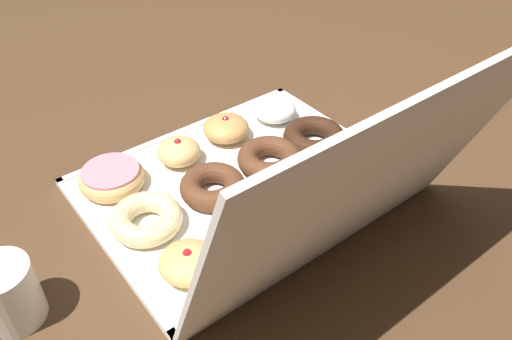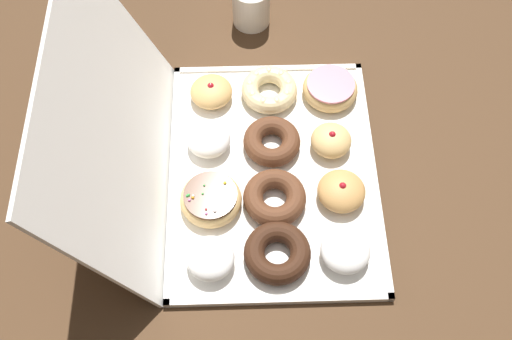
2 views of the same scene
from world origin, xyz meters
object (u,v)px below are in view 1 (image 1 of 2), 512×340
object	(u,v)px
chocolate_cake_ring_donut_5	(269,158)
jelly_filled_donut_11	(188,262)
sprinkle_donut_9	(314,192)
jelly_filled_donut_2	(179,151)
powdered_filled_donut_8	(363,164)
chocolate_cake_ring_donut_4	(313,136)
chocolate_cake_ring_donut_6	(214,187)
coffee_mug	(3,295)
powdered_filled_donut_0	(274,109)
jelly_filled_donut_1	(226,128)
donut_box	(241,183)
cruller_donut_7	(146,218)
powdered_filled_donut_10	(254,227)
pink_frosted_donut_3	(112,178)

from	to	relation	value
chocolate_cake_ring_donut_5	jelly_filled_donut_11	size ratio (longest dim) A/B	1.36
sprinkle_donut_9	jelly_filled_donut_11	size ratio (longest dim) A/B	1.33
jelly_filled_donut_2	powdered_filled_donut_8	distance (m)	0.34
chocolate_cake_ring_donut_4	sprinkle_donut_9	bearing A→B (deg)	48.13
chocolate_cake_ring_donut_6	coffee_mug	size ratio (longest dim) A/B	1.09
chocolate_cake_ring_donut_6	chocolate_cake_ring_donut_5	bearing A→B (deg)	-177.69
powdered_filled_donut_0	coffee_mug	bearing A→B (deg)	14.57
jelly_filled_donut_2	powdered_filled_donut_8	size ratio (longest dim) A/B	0.94
jelly_filled_donut_1	chocolate_cake_ring_donut_6	world-z (taller)	jelly_filled_donut_1
jelly_filled_donut_2	powdered_filled_donut_0	bearing A→B (deg)	-178.92
jelly_filled_donut_2	coffee_mug	size ratio (longest dim) A/B	0.77
donut_box	cruller_donut_7	xyz separation A→B (m)	(0.19, 0.00, 0.02)
powdered_filled_donut_0	chocolate_cake_ring_donut_6	world-z (taller)	powdered_filled_donut_0
powdered_filled_donut_10	powdered_filled_donut_8	bearing A→B (deg)	-178.60
powdered_filled_donut_0	jelly_filled_donut_2	xyz separation A→B (m)	(0.24, 0.00, 0.00)
powdered_filled_donut_0	pink_frosted_donut_3	xyz separation A→B (m)	(0.37, -0.01, -0.00)
chocolate_cake_ring_donut_6	powdered_filled_donut_10	bearing A→B (deg)	87.17
jelly_filled_donut_1	powdered_filled_donut_10	size ratio (longest dim) A/B	1.06
chocolate_cake_ring_donut_6	sprinkle_donut_9	bearing A→B (deg)	137.19
pink_frosted_donut_3	jelly_filled_donut_11	world-z (taller)	jelly_filled_donut_11
jelly_filled_donut_1	sprinkle_donut_9	bearing A→B (deg)	92.10
pink_frosted_donut_3	chocolate_cake_ring_donut_6	distance (m)	0.18
powdered_filled_donut_0	chocolate_cake_ring_donut_4	distance (m)	0.12
cruller_donut_7	powdered_filled_donut_8	xyz separation A→B (m)	(-0.38, 0.12, 0.00)
cruller_donut_7	powdered_filled_donut_10	xyz separation A→B (m)	(-0.12, 0.13, 0.00)
chocolate_cake_ring_donut_6	sprinkle_donut_9	size ratio (longest dim) A/B	0.97
jelly_filled_donut_1	pink_frosted_donut_3	xyz separation A→B (m)	(0.25, -0.00, -0.00)
chocolate_cake_ring_donut_6	chocolate_cake_ring_donut_4	bearing A→B (deg)	-178.36
jelly_filled_donut_1	cruller_donut_7	distance (m)	0.28
donut_box	chocolate_cake_ring_donut_5	xyz separation A→B (m)	(-0.07, -0.00, 0.02)
jelly_filled_donut_1	sprinkle_donut_9	world-z (taller)	jelly_filled_donut_1
chocolate_cake_ring_donut_5	powdered_filled_donut_10	bearing A→B (deg)	44.02
chocolate_cake_ring_donut_5	chocolate_cake_ring_donut_6	size ratio (longest dim) A/B	1.05
cruller_donut_7	powdered_filled_donut_10	world-z (taller)	powdered_filled_donut_10
chocolate_cake_ring_donut_5	coffee_mug	distance (m)	0.49
powdered_filled_donut_8	cruller_donut_7	bearing A→B (deg)	-17.58
donut_box	jelly_filled_donut_2	size ratio (longest dim) A/B	6.52
pink_frosted_donut_3	chocolate_cake_ring_donut_4	size ratio (longest dim) A/B	0.96
jelly_filled_donut_2	chocolate_cake_ring_donut_6	distance (m)	0.12
powdered_filled_donut_0	chocolate_cake_ring_donut_4	world-z (taller)	powdered_filled_donut_0
powdered_filled_donut_0	coffee_mug	size ratio (longest dim) A/B	0.86
pink_frosted_donut_3	powdered_filled_donut_10	size ratio (longest dim) A/B	1.34
jelly_filled_donut_1	jelly_filled_donut_11	xyz separation A→B (m)	(0.24, 0.25, -0.00)
sprinkle_donut_9	jelly_filled_donut_11	world-z (taller)	jelly_filled_donut_11
sprinkle_donut_9	coffee_mug	bearing A→B (deg)	-10.31
jelly_filled_donut_1	powdered_filled_donut_10	bearing A→B (deg)	63.89
jelly_filled_donut_2	jelly_filled_donut_1	bearing A→B (deg)	-175.40
powdered_filled_donut_8	coffee_mug	world-z (taller)	coffee_mug
jelly_filled_donut_2	cruller_donut_7	bearing A→B (deg)	41.83
powdered_filled_donut_0	cruller_donut_7	distance (m)	0.39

